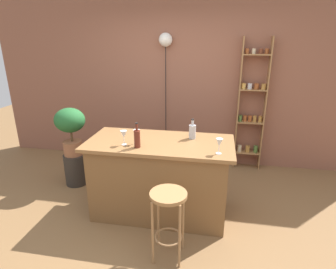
% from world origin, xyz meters
% --- Properties ---
extents(ground, '(12.00, 12.00, 0.00)m').
position_xyz_m(ground, '(0.00, 0.00, 0.00)').
color(ground, brown).
extents(back_wall, '(6.40, 0.10, 2.80)m').
position_xyz_m(back_wall, '(0.00, 1.95, 1.40)').
color(back_wall, '#8C5642').
rests_on(back_wall, ground).
extents(kitchen_counter, '(1.69, 0.81, 0.93)m').
position_xyz_m(kitchen_counter, '(0.00, 0.30, 0.47)').
color(kitchen_counter, brown).
rests_on(kitchen_counter, ground).
extents(bar_stool, '(0.35, 0.35, 0.71)m').
position_xyz_m(bar_stool, '(0.23, -0.43, 0.53)').
color(bar_stool, '#997047').
rests_on(bar_stool, ground).
extents(spice_shelf, '(0.43, 0.15, 2.09)m').
position_xyz_m(spice_shelf, '(1.16, 1.80, 1.04)').
color(spice_shelf, '#9E7042').
rests_on(spice_shelf, ground).
extents(plant_stool, '(0.31, 0.31, 0.46)m').
position_xyz_m(plant_stool, '(-1.37, 0.76, 0.23)').
color(plant_stool, '#2D2823').
rests_on(plant_stool, ground).
extents(potted_plant, '(0.43, 0.39, 0.69)m').
position_xyz_m(potted_plant, '(-1.37, 0.76, 0.90)').
color(potted_plant, '#935B3D').
rests_on(potted_plant, plant_stool).
extents(bottle_wine_red, '(0.08, 0.08, 0.24)m').
position_xyz_m(bottle_wine_red, '(0.36, 0.47, 1.02)').
color(bottle_wine_red, '#B2B2B7').
rests_on(bottle_wine_red, kitchen_counter).
extents(bottle_olive_oil, '(0.07, 0.07, 0.28)m').
position_xyz_m(bottle_olive_oil, '(-0.20, 0.08, 1.04)').
color(bottle_olive_oil, '#5B2319').
rests_on(bottle_olive_oil, kitchen_counter).
extents(wine_glass_left, '(0.07, 0.07, 0.16)m').
position_xyz_m(wine_glass_left, '(-0.37, 0.13, 1.05)').
color(wine_glass_left, silver).
rests_on(wine_glass_left, kitchen_counter).
extents(wine_glass_center, '(0.07, 0.07, 0.16)m').
position_xyz_m(wine_glass_center, '(0.67, 0.06, 1.05)').
color(wine_glass_center, silver).
rests_on(wine_glass_center, kitchen_counter).
extents(wine_glass_right, '(0.07, 0.07, 0.16)m').
position_xyz_m(wine_glass_right, '(-0.24, 0.19, 1.05)').
color(wine_glass_right, silver).
rests_on(wine_glass_right, kitchen_counter).
extents(pendant_globe_light, '(0.21, 0.21, 2.14)m').
position_xyz_m(pendant_globe_light, '(-0.22, 1.84, 2.00)').
color(pendant_globe_light, black).
rests_on(pendant_globe_light, ground).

